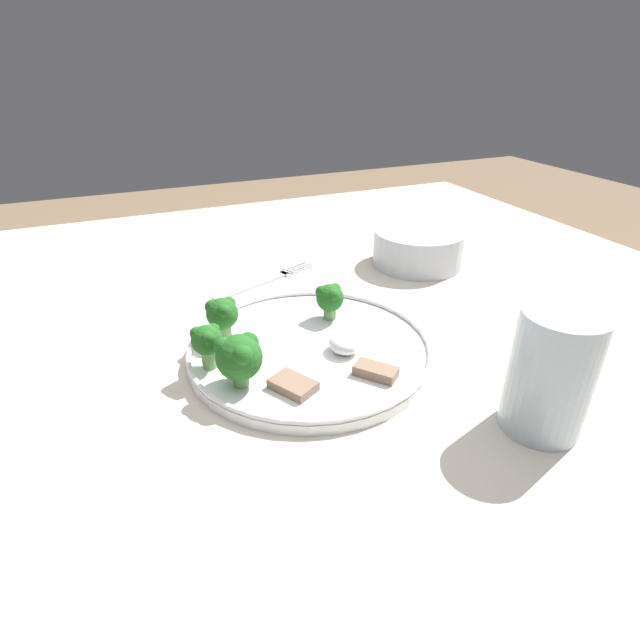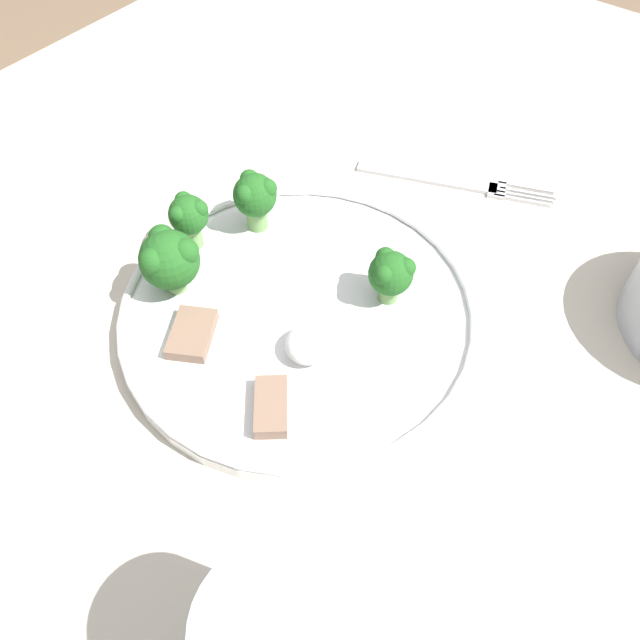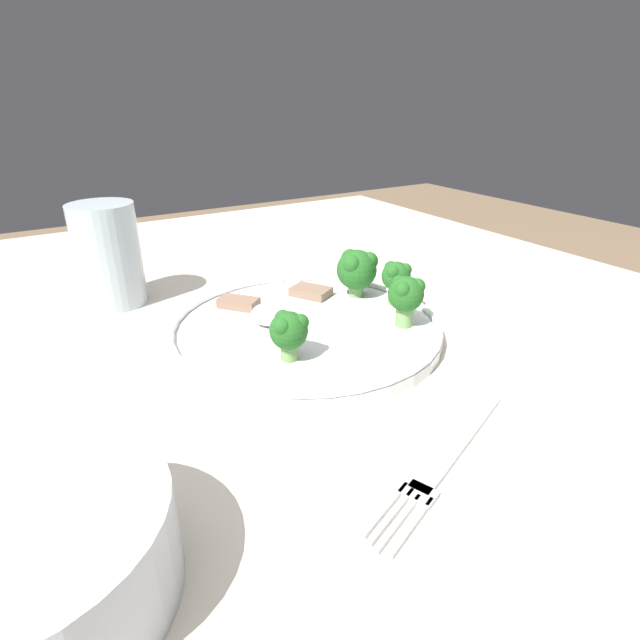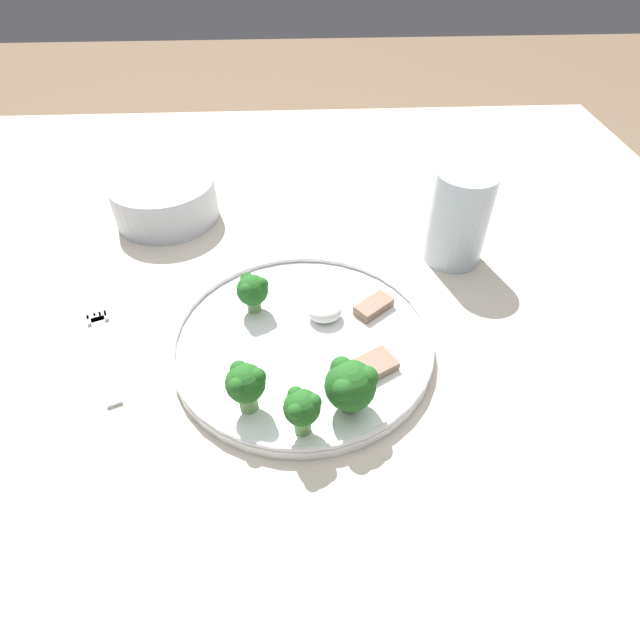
{
  "view_description": "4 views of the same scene",
  "coord_description": "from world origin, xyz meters",
  "px_view_note": "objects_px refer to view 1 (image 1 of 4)",
  "views": [
    {
      "loc": [
        0.49,
        -0.27,
        1.06
      ],
      "look_at": [
        0.02,
        -0.06,
        0.78
      ],
      "focal_mm": 28.0,
      "sensor_mm": 36.0,
      "label": 1
    },
    {
      "loc": [
        0.26,
        0.12,
        1.15
      ],
      "look_at": [
        0.03,
        -0.06,
        0.76
      ],
      "focal_mm": 35.0,
      "sensor_mm": 36.0,
      "label": 2
    },
    {
      "loc": [
        -0.39,
        0.16,
        0.98
      ],
      "look_at": [
        0.02,
        -0.09,
        0.76
      ],
      "focal_mm": 28.0,
      "sensor_mm": 36.0,
      "label": 3
    },
    {
      "loc": [
        0.03,
        -0.46,
        1.15
      ],
      "look_at": [
        0.05,
        -0.06,
        0.77
      ],
      "focal_mm": 28.0,
      "sensor_mm": 36.0,
      "label": 4
    }
  ],
  "objects_px": {
    "fork": "(265,281)",
    "cream_bowl": "(418,248)",
    "drinking_glass": "(549,379)",
    "dinner_plate": "(310,349)"
  },
  "relations": [
    {
      "from": "fork",
      "to": "cream_bowl",
      "type": "xyz_separation_m",
      "value": [
        0.03,
        0.26,
        0.03
      ]
    },
    {
      "from": "dinner_plate",
      "to": "fork",
      "type": "xyz_separation_m",
      "value": [
        -0.22,
        0.02,
        -0.01
      ]
    },
    {
      "from": "drinking_glass",
      "to": "cream_bowl",
      "type": "bearing_deg",
      "value": 163.37
    },
    {
      "from": "dinner_plate",
      "to": "cream_bowl",
      "type": "height_order",
      "value": "cream_bowl"
    },
    {
      "from": "cream_bowl",
      "to": "drinking_glass",
      "type": "height_order",
      "value": "drinking_glass"
    },
    {
      "from": "cream_bowl",
      "to": "drinking_glass",
      "type": "xyz_separation_m",
      "value": [
        0.39,
        -0.12,
        0.03
      ]
    },
    {
      "from": "dinner_plate",
      "to": "fork",
      "type": "height_order",
      "value": "dinner_plate"
    },
    {
      "from": "fork",
      "to": "drinking_glass",
      "type": "xyz_separation_m",
      "value": [
        0.42,
        0.14,
        0.05
      ]
    },
    {
      "from": "cream_bowl",
      "to": "drinking_glass",
      "type": "relative_size",
      "value": 1.21
    },
    {
      "from": "dinner_plate",
      "to": "drinking_glass",
      "type": "bearing_deg",
      "value": 37.35
    }
  ]
}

